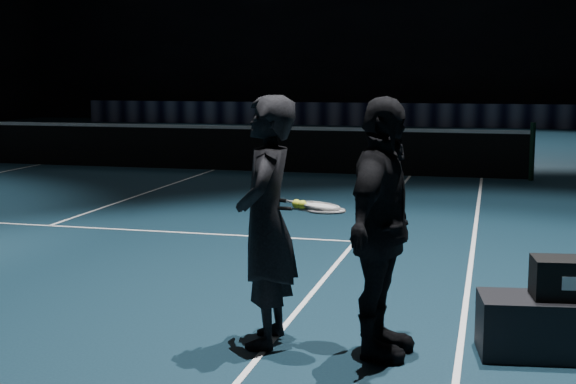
{
  "coord_description": "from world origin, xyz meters",
  "views": [
    {
      "loc": [
        5.66,
        -15.75,
        1.99
      ],
      "look_at": [
        4.25,
        -10.22,
        1.15
      ],
      "focal_mm": 50.0,
      "sensor_mm": 36.0,
      "label": 1
    }
  ],
  "objects_px": {
    "player_a": "(266,222)",
    "racket_lower": "(326,211)",
    "racket_upper": "(321,206)",
    "tennis_balls": "(300,202)",
    "player_b": "(381,228)"
  },
  "relations": [
    {
      "from": "racket_upper",
      "to": "tennis_balls",
      "type": "height_order",
      "value": "tennis_balls"
    },
    {
      "from": "player_b",
      "to": "tennis_balls",
      "type": "xyz_separation_m",
      "value": [
        -0.59,
        0.04,
        0.16
      ]
    },
    {
      "from": "racket_upper",
      "to": "tennis_balls",
      "type": "distance_m",
      "value": 0.15
    },
    {
      "from": "player_a",
      "to": "racket_lower",
      "type": "distance_m",
      "value": 0.46
    },
    {
      "from": "tennis_balls",
      "to": "racket_upper",
      "type": "bearing_deg",
      "value": 10.52
    },
    {
      "from": "racket_upper",
      "to": "tennis_balls",
      "type": "bearing_deg",
      "value": -170.43
    },
    {
      "from": "racket_lower",
      "to": "tennis_balls",
      "type": "bearing_deg",
      "value": 178.53
    },
    {
      "from": "player_a",
      "to": "racket_lower",
      "type": "xyz_separation_m",
      "value": [
        0.45,
        -0.02,
        0.11
      ]
    },
    {
      "from": "racket_lower",
      "to": "racket_upper",
      "type": "bearing_deg",
      "value": 141.34
    },
    {
      "from": "player_b",
      "to": "racket_lower",
      "type": "distance_m",
      "value": 0.41
    },
    {
      "from": "racket_upper",
      "to": "player_a",
      "type": "bearing_deg",
      "value": -178.29
    },
    {
      "from": "player_b",
      "to": "racket_lower",
      "type": "xyz_separation_m",
      "value": [
        -0.4,
        0.02,
        0.11
      ]
    },
    {
      "from": "player_b",
      "to": "tennis_balls",
      "type": "distance_m",
      "value": 0.62
    },
    {
      "from": "player_b",
      "to": "racket_lower",
      "type": "height_order",
      "value": "player_b"
    },
    {
      "from": "player_a",
      "to": "player_b",
      "type": "relative_size",
      "value": 1.0
    }
  ]
}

